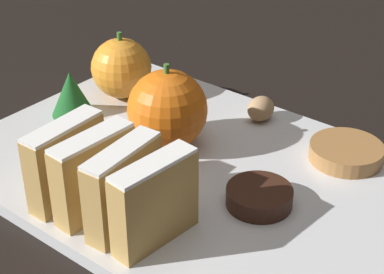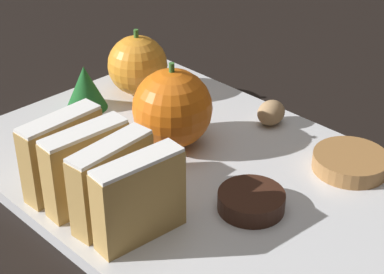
{
  "view_description": "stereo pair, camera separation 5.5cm",
  "coord_description": "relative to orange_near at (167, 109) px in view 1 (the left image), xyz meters",
  "views": [
    {
      "loc": [
        -0.37,
        -0.3,
        0.32
      ],
      "look_at": [
        0.0,
        0.0,
        0.04
      ],
      "focal_mm": 60.0,
      "sensor_mm": 36.0,
      "label": 1
    },
    {
      "loc": [
        -0.33,
        -0.34,
        0.32
      ],
      "look_at": [
        0.0,
        0.0,
        0.04
      ],
      "focal_mm": 60.0,
      "sensor_mm": 36.0,
      "label": 2
    }
  ],
  "objects": [
    {
      "name": "walnut",
      "position": [
        0.09,
        -0.05,
        -0.02
      ],
      "size": [
        0.03,
        0.02,
        0.02
      ],
      "color": "tan",
      "rests_on": "serving_platter"
    },
    {
      "name": "orange_near",
      "position": [
        0.0,
        0.0,
        0.0
      ],
      "size": [
        0.07,
        0.07,
        0.08
      ],
      "color": "orange",
      "rests_on": "serving_platter"
    },
    {
      "name": "stollen_slice_front",
      "position": [
        -0.11,
        -0.08,
        -0.0
      ],
      "size": [
        0.07,
        0.03,
        0.07
      ],
      "color": "tan",
      "rests_on": "serving_platter"
    },
    {
      "name": "gingerbread_cookie",
      "position": [
        0.08,
        -0.14,
        -0.03
      ],
      "size": [
        0.07,
        0.07,
        0.01
      ],
      "color": "#A3703D",
      "rests_on": "serving_platter"
    },
    {
      "name": "chocolate_cookie",
      "position": [
        -0.03,
        -0.12,
        -0.03
      ],
      "size": [
        0.05,
        0.05,
        0.02
      ],
      "color": "#381E14",
      "rests_on": "serving_platter"
    },
    {
      "name": "serving_platter",
      "position": [
        -0.02,
        -0.04,
        -0.04
      ],
      "size": [
        0.29,
        0.41,
        0.01
      ],
      "color": "silver",
      "rests_on": "ground_plane"
    },
    {
      "name": "evergreen_sprig",
      "position": [
        -0.01,
        0.11,
        -0.01
      ],
      "size": [
        0.04,
        0.04,
        0.05
      ],
      "color": "#195623",
      "rests_on": "serving_platter"
    },
    {
      "name": "stollen_slice_fourth",
      "position": [
        -0.11,
        0.01,
        -0.0
      ],
      "size": [
        0.07,
        0.02,
        0.07
      ],
      "color": "tan",
      "rests_on": "serving_platter"
    },
    {
      "name": "stollen_slice_second",
      "position": [
        -0.11,
        -0.05,
        -0.0
      ],
      "size": [
        0.07,
        0.03,
        0.07
      ],
      "color": "tan",
      "rests_on": "serving_platter"
    },
    {
      "name": "ground_plane",
      "position": [
        -0.02,
        -0.04,
        -0.05
      ],
      "size": [
        6.0,
        6.0,
        0.0
      ],
      "primitive_type": "plane",
      "color": "black"
    },
    {
      "name": "orange_far",
      "position": [
        0.05,
        0.1,
        -0.01
      ],
      "size": [
        0.06,
        0.06,
        0.07
      ],
      "color": "orange",
      "rests_on": "serving_platter"
    },
    {
      "name": "stollen_slice_third",
      "position": [
        -0.11,
        -0.02,
        -0.0
      ],
      "size": [
        0.07,
        0.02,
        0.07
      ],
      "color": "tan",
      "rests_on": "serving_platter"
    }
  ]
}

